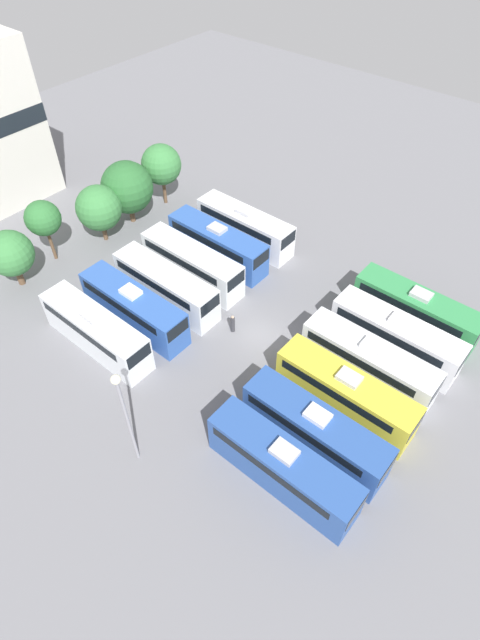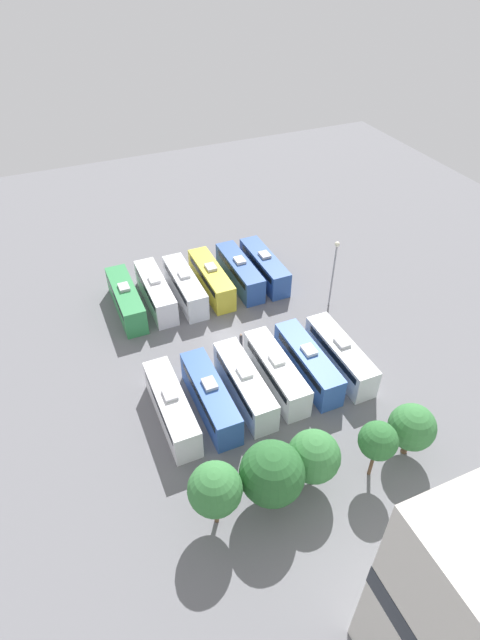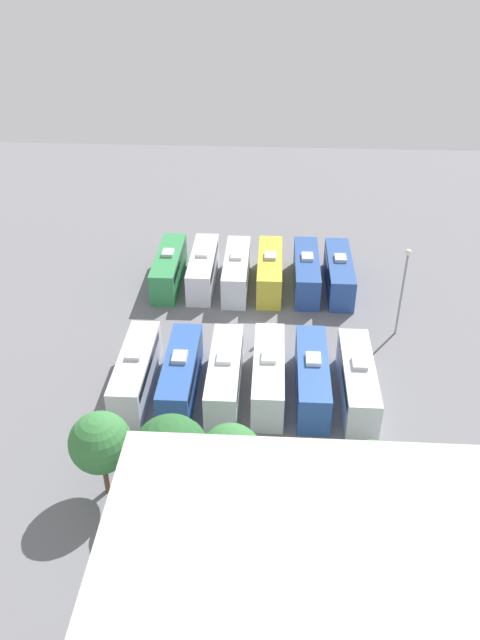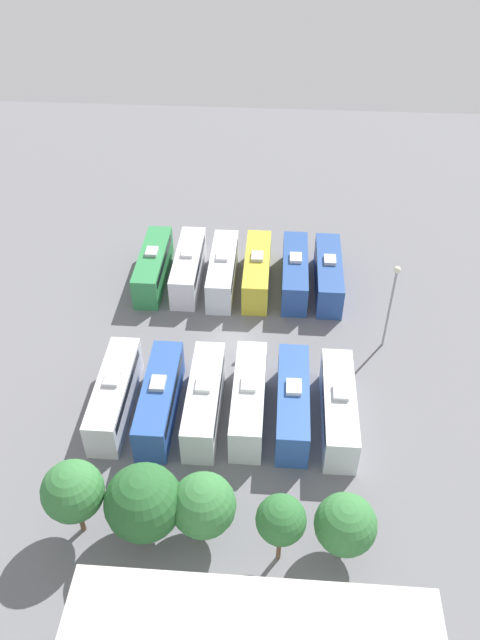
% 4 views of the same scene
% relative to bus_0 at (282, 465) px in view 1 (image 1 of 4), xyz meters
% --- Properties ---
extents(ground_plane, '(113.62, 113.62, 0.00)m').
position_rel_bus_0_xyz_m(ground_plane, '(9.04, 8.95, -1.87)').
color(ground_plane, slate).
extents(bus_0, '(2.57, 10.41, 3.74)m').
position_rel_bus_0_xyz_m(bus_0, '(0.00, 0.00, 0.00)').
color(bus_0, '#284C93').
rests_on(bus_0, ground_plane).
extents(bus_1, '(2.57, 10.41, 3.74)m').
position_rel_bus_0_xyz_m(bus_1, '(3.44, -0.12, 0.00)').
color(bus_1, '#284C93').
rests_on(bus_1, ground_plane).
extents(bus_2, '(2.57, 10.41, 3.74)m').
position_rel_bus_0_xyz_m(bus_2, '(7.34, -0.09, 0.00)').
color(bus_2, gold).
rests_on(bus_2, ground_plane).
extents(bus_3, '(2.57, 10.41, 3.74)m').
position_rel_bus_0_xyz_m(bus_3, '(10.88, 0.09, 0.00)').
color(bus_3, silver).
rests_on(bus_3, ground_plane).
extents(bus_4, '(2.57, 10.41, 3.74)m').
position_rel_bus_0_xyz_m(bus_4, '(14.50, -0.27, 0.00)').
color(bus_4, silver).
rests_on(bus_4, ground_plane).
extents(bus_5, '(2.57, 10.41, 3.74)m').
position_rel_bus_0_xyz_m(bus_5, '(18.18, -0.18, 0.00)').
color(bus_5, '#338C4C').
rests_on(bus_5, ground_plane).
extents(bus_6, '(2.57, 10.41, 3.74)m').
position_rel_bus_0_xyz_m(bus_6, '(-0.12, 18.21, 0.00)').
color(bus_6, silver).
rests_on(bus_6, ground_plane).
extents(bus_7, '(2.57, 10.41, 3.74)m').
position_rel_bus_0_xyz_m(bus_7, '(3.55, 17.86, 0.00)').
color(bus_7, '#2D56A8').
rests_on(bus_7, ground_plane).
extents(bus_8, '(2.57, 10.41, 3.74)m').
position_rel_bus_0_xyz_m(bus_8, '(7.13, 17.75, 0.00)').
color(bus_8, silver).
rests_on(bus_8, ground_plane).
extents(bus_9, '(2.57, 10.41, 3.74)m').
position_rel_bus_0_xyz_m(bus_9, '(10.73, 18.07, 0.00)').
color(bus_9, silver).
rests_on(bus_9, ground_plane).
extents(bus_10, '(2.57, 10.41, 3.74)m').
position_rel_bus_0_xyz_m(bus_10, '(14.37, 18.21, 0.00)').
color(bus_10, '#2D56A8').
rests_on(bus_10, ground_plane).
extents(bus_11, '(2.57, 10.41, 3.74)m').
position_rel_bus_0_xyz_m(bus_11, '(18.16, 18.01, 0.00)').
color(bus_11, silver).
rests_on(bus_11, ground_plane).
extents(worker_person, '(0.36, 0.36, 1.75)m').
position_rel_bus_0_xyz_m(worker_person, '(8.06, 10.96, -1.05)').
color(worker_person, '#333338').
rests_on(worker_person, ground_plane).
extents(light_pole, '(0.60, 0.60, 8.92)m').
position_rel_bus_0_xyz_m(light_pole, '(-4.88, 8.36, 4.07)').
color(light_pole, gray).
rests_on(light_pole, ground_plane).
extents(tree_0, '(4.11, 4.11, 5.54)m').
position_rel_bus_0_xyz_m(tree_0, '(0.16, 29.71, 1.60)').
color(tree_0, brown).
rests_on(tree_0, ground_plane).
extents(tree_1, '(3.26, 3.26, 6.25)m').
position_rel_bus_0_xyz_m(tree_1, '(4.36, 30.37, 2.73)').
color(tree_1, brown).
rests_on(tree_1, ground_plane).
extents(tree_2, '(4.41, 4.41, 5.87)m').
position_rel_bus_0_xyz_m(tree_2, '(9.46, 29.05, 1.79)').
color(tree_2, brown).
rests_on(tree_2, ground_plane).
extents(tree_3, '(5.22, 5.22, 6.60)m').
position_rel_bus_0_xyz_m(tree_3, '(13.37, 29.33, 2.11)').
color(tree_3, brown).
rests_on(tree_3, ground_plane).
extents(tree_4, '(4.19, 4.19, 6.65)m').
position_rel_bus_0_xyz_m(tree_4, '(18.04, 29.19, 2.68)').
color(tree_4, brown).
rests_on(tree_4, ground_plane).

